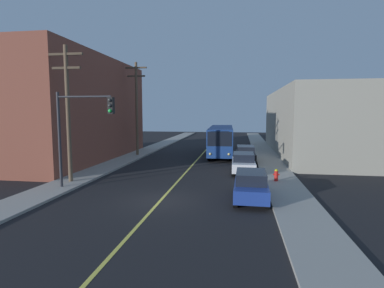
{
  "coord_description": "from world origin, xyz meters",
  "views": [
    {
      "loc": [
        4.29,
        -16.14,
        4.89
      ],
      "look_at": [
        0.0,
        11.48,
        2.0
      ],
      "focal_mm": 28.73,
      "sensor_mm": 36.0,
      "label": 1
    }
  ],
  "objects_px": {
    "utility_pole_near": "(68,107)",
    "utility_pole_mid": "(137,104)",
    "parked_car_blue": "(251,185)",
    "parked_car_white": "(243,163)",
    "city_bus": "(221,139)",
    "parked_car_black": "(245,154)",
    "traffic_signal_left_corner": "(81,122)",
    "fire_hydrant": "(276,175)"
  },
  "relations": [
    {
      "from": "utility_pole_near",
      "to": "city_bus",
      "type": "bearing_deg",
      "value": 59.47
    },
    {
      "from": "parked_car_white",
      "to": "fire_hydrant",
      "type": "height_order",
      "value": "parked_car_white"
    },
    {
      "from": "parked_car_blue",
      "to": "utility_pole_near",
      "type": "bearing_deg",
      "value": 169.64
    },
    {
      "from": "parked_car_blue",
      "to": "fire_hydrant",
      "type": "distance_m",
      "value": 4.87
    },
    {
      "from": "parked_car_blue",
      "to": "parked_car_black",
      "type": "distance_m",
      "value": 13.18
    },
    {
      "from": "traffic_signal_left_corner",
      "to": "utility_pole_mid",
      "type": "bearing_deg",
      "value": 96.04
    },
    {
      "from": "city_bus",
      "to": "fire_hydrant",
      "type": "relative_size",
      "value": 14.56
    },
    {
      "from": "parked_car_white",
      "to": "parked_car_black",
      "type": "bearing_deg",
      "value": 87.23
    },
    {
      "from": "parked_car_blue",
      "to": "fire_hydrant",
      "type": "relative_size",
      "value": 5.28
    },
    {
      "from": "parked_car_white",
      "to": "city_bus",
      "type": "bearing_deg",
      "value": 103.2
    },
    {
      "from": "utility_pole_near",
      "to": "fire_hydrant",
      "type": "bearing_deg",
      "value": 9.14
    },
    {
      "from": "city_bus",
      "to": "traffic_signal_left_corner",
      "type": "distance_m",
      "value": 19.23
    },
    {
      "from": "utility_pole_mid",
      "to": "parked_car_blue",
      "type": "bearing_deg",
      "value": -52.75
    },
    {
      "from": "utility_pole_mid",
      "to": "parked_car_black",
      "type": "bearing_deg",
      "value": -12.14
    },
    {
      "from": "parked_car_white",
      "to": "traffic_signal_left_corner",
      "type": "bearing_deg",
      "value": -144.72
    },
    {
      "from": "city_bus",
      "to": "traffic_signal_left_corner",
      "type": "relative_size",
      "value": 2.04
    },
    {
      "from": "traffic_signal_left_corner",
      "to": "parked_car_black",
      "type": "bearing_deg",
      "value": 50.48
    },
    {
      "from": "parked_car_white",
      "to": "utility_pole_mid",
      "type": "relative_size",
      "value": 0.43
    },
    {
      "from": "city_bus",
      "to": "utility_pole_mid",
      "type": "relative_size",
      "value": 1.2
    },
    {
      "from": "city_bus",
      "to": "parked_car_white",
      "type": "xyz_separation_m",
      "value": [
        2.43,
        -10.37,
        -0.98
      ]
    },
    {
      "from": "city_bus",
      "to": "parked_car_blue",
      "type": "relative_size",
      "value": 2.76
    },
    {
      "from": "city_bus",
      "to": "utility_pole_mid",
      "type": "height_order",
      "value": "utility_pole_mid"
    },
    {
      "from": "fire_hydrant",
      "to": "utility_pole_mid",
      "type": "bearing_deg",
      "value": 140.92
    },
    {
      "from": "utility_pole_mid",
      "to": "fire_hydrant",
      "type": "relative_size",
      "value": 12.13
    },
    {
      "from": "city_bus",
      "to": "parked_car_black",
      "type": "relative_size",
      "value": 2.75
    },
    {
      "from": "traffic_signal_left_corner",
      "to": "fire_hydrant",
      "type": "bearing_deg",
      "value": 17.23
    },
    {
      "from": "utility_pole_near",
      "to": "fire_hydrant",
      "type": "relative_size",
      "value": 10.93
    },
    {
      "from": "utility_pole_mid",
      "to": "fire_hydrant",
      "type": "bearing_deg",
      "value": -39.08
    },
    {
      "from": "city_bus",
      "to": "utility_pole_mid",
      "type": "distance_m",
      "value": 10.3
    },
    {
      "from": "parked_car_blue",
      "to": "parked_car_black",
      "type": "xyz_separation_m",
      "value": [
        -0.07,
        13.18,
        0.0
      ]
    },
    {
      "from": "parked_car_blue",
      "to": "fire_hydrant",
      "type": "height_order",
      "value": "parked_car_blue"
    },
    {
      "from": "parked_car_blue",
      "to": "utility_pole_mid",
      "type": "distance_m",
      "value": 20.37
    },
    {
      "from": "utility_pole_mid",
      "to": "traffic_signal_left_corner",
      "type": "height_order",
      "value": "utility_pole_mid"
    },
    {
      "from": "parked_car_white",
      "to": "fire_hydrant",
      "type": "relative_size",
      "value": 5.27
    },
    {
      "from": "parked_car_blue",
      "to": "traffic_signal_left_corner",
      "type": "distance_m",
      "value": 10.96
    },
    {
      "from": "city_bus",
      "to": "utility_pole_mid",
      "type": "xyz_separation_m",
      "value": [
        -9.21,
        -2.43,
        3.93
      ]
    },
    {
      "from": "utility_pole_mid",
      "to": "fire_hydrant",
      "type": "height_order",
      "value": "utility_pole_mid"
    },
    {
      "from": "parked_car_white",
      "to": "traffic_signal_left_corner",
      "type": "height_order",
      "value": "traffic_signal_left_corner"
    },
    {
      "from": "city_bus",
      "to": "traffic_signal_left_corner",
      "type": "bearing_deg",
      "value": -113.53
    },
    {
      "from": "parked_car_blue",
      "to": "utility_pole_mid",
      "type": "xyz_separation_m",
      "value": [
        -11.97,
        15.74,
        4.91
      ]
    },
    {
      "from": "parked_car_blue",
      "to": "parked_car_white",
      "type": "distance_m",
      "value": 7.8
    },
    {
      "from": "utility_pole_near",
      "to": "utility_pole_mid",
      "type": "bearing_deg",
      "value": 89.17
    }
  ]
}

